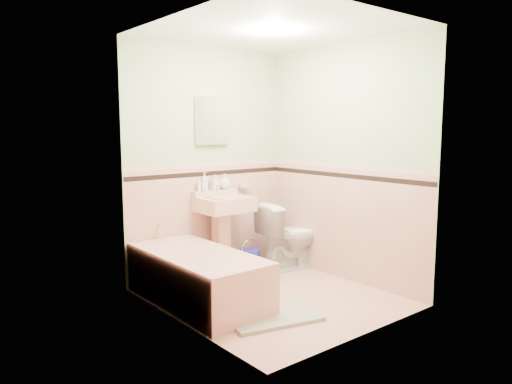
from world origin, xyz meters
TOP-DOWN VIEW (x-y plane):
  - floor at (0.00, 0.00)m, footprint 2.20×2.20m
  - ceiling at (0.00, 0.00)m, footprint 2.20×2.20m
  - wall_back at (0.00, 1.10)m, footprint 2.50×0.00m
  - wall_front at (0.00, -1.10)m, footprint 2.50×0.00m
  - wall_left at (-1.00, 0.00)m, footprint 0.00×2.50m
  - wall_right at (1.00, 0.00)m, footprint 0.00×2.50m
  - wainscot_back at (0.00, 1.09)m, footprint 2.00×0.00m
  - wainscot_front at (0.00, -1.09)m, footprint 2.00×0.00m
  - wainscot_left at (-0.99, 0.00)m, footprint 0.00×2.20m
  - wainscot_right at (0.99, 0.00)m, footprint 0.00×2.20m
  - accent_back at (0.00, 1.08)m, footprint 2.00×0.00m
  - accent_front at (0.00, -1.08)m, footprint 2.00×0.00m
  - accent_left at (-0.98, 0.00)m, footprint 0.00×2.20m
  - accent_right at (0.98, 0.00)m, footprint 0.00×2.20m
  - cap_back at (0.00, 1.08)m, footprint 2.00×0.00m
  - cap_front at (0.00, -1.08)m, footprint 2.00×0.00m
  - cap_left at (-0.98, 0.00)m, footprint 0.00×2.20m
  - cap_right at (0.98, 0.00)m, footprint 0.00×2.20m
  - bathtub at (-0.63, 0.33)m, footprint 0.70×1.50m
  - tub_faucet at (-0.63, 1.05)m, footprint 0.04×0.12m
  - sink at (0.05, 0.86)m, footprint 0.56×0.48m
  - sink_faucet at (0.05, 1.00)m, footprint 0.02×0.02m
  - medicine_cabinet at (0.05, 1.07)m, footprint 0.42×0.04m
  - soap_dish at (0.47, 1.06)m, footprint 0.12×0.07m
  - soap_bottle_left at (-0.08, 1.04)m, footprint 0.09×0.09m
  - soap_bottle_mid at (0.05, 1.04)m, footprint 0.08×0.08m
  - soap_bottle_right at (0.19, 1.04)m, footprint 0.16×0.16m
  - tube at (-0.15, 1.04)m, footprint 0.04×0.04m
  - toilet at (0.82, 0.62)m, footprint 0.81×0.54m
  - bucket at (0.42, 0.87)m, footprint 0.24×0.24m
  - bath_mat at (-0.34, -0.38)m, footprint 0.89×0.70m
  - shoe at (-0.31, -0.29)m, footprint 0.17×0.11m

SIDE VIEW (x-z plane):
  - floor at x=0.00m, z-range 0.00..0.00m
  - bath_mat at x=-0.34m, z-range 0.00..0.03m
  - shoe at x=-0.31m, z-range 0.03..0.09m
  - bucket at x=0.42m, z-range 0.00..0.23m
  - bathtub at x=-0.63m, z-range 0.00..0.45m
  - toilet at x=0.82m, z-range 0.00..0.77m
  - sink at x=0.05m, z-range 0.00..0.88m
  - wainscot_back at x=0.00m, z-range -0.40..1.60m
  - wainscot_front at x=0.00m, z-range -0.40..1.60m
  - wainscot_left at x=-0.99m, z-range -0.50..1.70m
  - wainscot_right at x=0.99m, z-range -0.50..1.70m
  - tub_faucet at x=-0.63m, z-range 0.61..0.65m
  - sink_faucet at x=0.05m, z-range 0.90..1.00m
  - soap_dish at x=0.47m, z-range 0.93..0.97m
  - tube at x=-0.15m, z-range 0.94..1.06m
  - soap_bottle_mid at x=0.05m, z-range 0.94..1.11m
  - soap_bottle_right at x=0.19m, z-range 0.94..1.11m
  - soap_bottle_left at x=-0.08m, z-range 0.94..1.14m
  - accent_left at x=-0.98m, z-range 0.02..2.22m
  - accent_right at x=0.98m, z-range 0.02..2.22m
  - accent_back at x=0.00m, z-range 0.12..2.12m
  - accent_front at x=0.00m, z-range 0.12..2.12m
  - cap_back at x=0.00m, z-range 0.22..2.22m
  - cap_front at x=0.00m, z-range 0.22..2.22m
  - cap_left at x=-0.98m, z-range 0.12..2.32m
  - cap_right at x=0.98m, z-range 0.12..2.32m
  - wall_back at x=0.00m, z-range 0.00..2.50m
  - wall_front at x=0.00m, z-range 0.00..2.50m
  - wall_left at x=-1.00m, z-range 0.00..2.50m
  - wall_right at x=1.00m, z-range 0.00..2.50m
  - medicine_cabinet at x=0.05m, z-range 1.44..1.96m
  - ceiling at x=0.00m, z-range 2.50..2.50m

